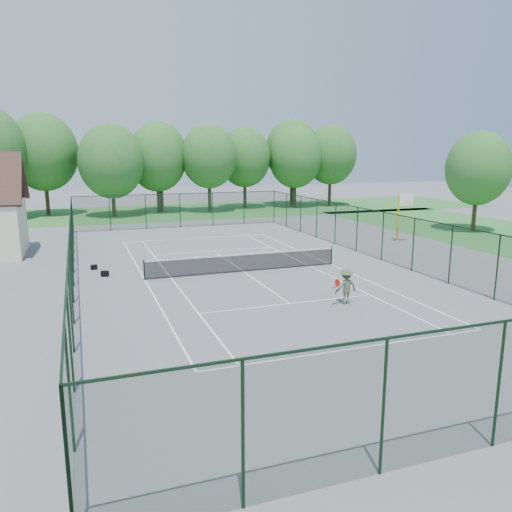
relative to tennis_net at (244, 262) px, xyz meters
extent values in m
plane|color=slate|center=(0.00, 0.00, -0.58)|extent=(140.00, 140.00, 0.00)
cube|color=#388036|center=(0.00, 30.00, -0.57)|extent=(80.00, 16.00, 0.01)
cube|color=white|center=(0.00, 11.88, -0.57)|extent=(10.97, 0.08, 0.01)
cube|color=white|center=(0.00, -11.88, -0.57)|extent=(10.97, 0.08, 0.01)
cube|color=white|center=(0.00, 6.40, -0.57)|extent=(8.23, 0.08, 0.01)
cube|color=white|center=(0.00, -6.40, -0.57)|extent=(8.23, 0.08, 0.01)
cube|color=white|center=(5.49, 0.00, -0.57)|extent=(0.08, 23.77, 0.01)
cube|color=white|center=(-5.49, 0.00, -0.57)|extent=(0.08, 23.77, 0.01)
cube|color=white|center=(4.12, 0.00, -0.57)|extent=(0.08, 23.77, 0.01)
cube|color=white|center=(-4.12, 0.00, -0.57)|extent=(0.08, 23.77, 0.01)
cube|color=white|center=(0.00, 0.00, -0.57)|extent=(0.08, 12.80, 0.01)
cylinder|color=black|center=(-5.50, 0.00, -0.03)|extent=(0.08, 0.08, 1.10)
cylinder|color=black|center=(5.50, 0.00, -0.03)|extent=(0.08, 0.08, 1.10)
cube|color=black|center=(0.00, 0.00, -0.08)|extent=(11.00, 0.02, 0.96)
cube|color=white|center=(0.00, 0.00, 0.42)|extent=(11.00, 0.05, 0.07)
cube|color=#15341E|center=(0.00, 18.00, 0.92)|extent=(18.00, 0.02, 3.00)
cube|color=#15341E|center=(0.00, -18.00, 0.92)|extent=(18.00, 0.02, 3.00)
cube|color=#15341E|center=(9.00, 0.00, 0.92)|extent=(0.02, 36.00, 3.00)
cube|color=#15341E|center=(-9.00, 0.00, 0.92)|extent=(0.02, 36.00, 3.00)
cube|color=black|center=(0.00, 18.00, 2.42)|extent=(18.00, 0.05, 0.05)
cube|color=black|center=(0.00, -18.00, 2.42)|extent=(18.00, 0.05, 0.05)
cube|color=black|center=(9.00, 0.00, 2.42)|extent=(0.05, 36.00, 0.05)
cube|color=black|center=(-9.00, 0.00, 2.42)|extent=(0.05, 36.00, 0.05)
cylinder|color=#42321E|center=(0.00, 30.00, 1.52)|extent=(0.40, 0.40, 4.20)
ellipsoid|color=#3B7932|center=(0.00, 30.00, 5.42)|extent=(6.40, 6.40, 7.40)
cylinder|color=#42321E|center=(16.50, 30.00, 1.52)|extent=(0.40, 0.40, 4.20)
ellipsoid|color=#3B7932|center=(16.50, 30.00, 5.42)|extent=(6.40, 6.40, 7.40)
cylinder|color=#DEBA06|center=(14.19, 5.78, 1.17)|extent=(0.12, 0.12, 3.50)
cube|color=#DEBA06|center=(14.19, 5.33, 2.77)|extent=(0.08, 0.90, 0.08)
cube|color=white|center=(14.19, 4.88, 2.62)|extent=(1.20, 0.05, 0.90)
torus|color=orange|center=(14.19, 4.65, 2.47)|extent=(0.48, 0.48, 0.02)
cylinder|color=#42321E|center=(23.07, 7.49, 1.27)|extent=(0.35, 0.35, 3.69)
ellipsoid|color=#3B7932|center=(23.07, 7.49, 4.70)|extent=(5.27, 5.27, 6.15)
cube|color=black|center=(-7.91, 3.41, -0.44)|extent=(0.39, 0.30, 0.28)
cube|color=black|center=(-7.41, 1.54, -0.42)|extent=(0.45, 0.36, 0.31)
imported|color=#50573F|center=(2.34, -7.23, 0.21)|extent=(1.04, 0.62, 1.58)
sphere|color=yellow|center=(3.40, -6.83, 0.43)|extent=(0.07, 0.07, 0.07)
camera|label=1|loc=(-8.56, -25.84, 6.00)|focal=35.00mm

